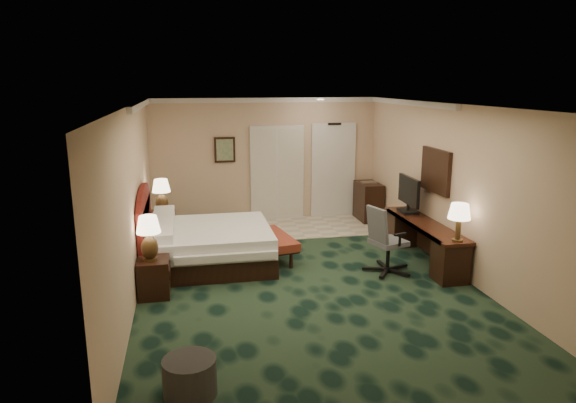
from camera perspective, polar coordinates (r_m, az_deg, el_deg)
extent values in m
cube|color=black|center=(8.18, 1.67, -8.62)|extent=(5.00, 7.50, 0.00)
cube|color=silver|center=(7.61, 1.81, 10.62)|extent=(5.00, 7.50, 0.00)
cube|color=#CAB092|center=(11.41, -2.50, 4.66)|extent=(5.00, 0.00, 2.70)
cube|color=#CAB092|center=(4.38, 12.98, -9.88)|extent=(5.00, 0.00, 2.70)
cube|color=#CAB092|center=(7.63, -16.87, -0.18)|extent=(0.00, 7.50, 2.70)
cube|color=#CAB092|center=(8.69, 18.03, 1.32)|extent=(0.00, 7.50, 2.70)
cube|color=#B3AE9C|center=(11.05, 2.87, -2.76)|extent=(3.20, 1.70, 0.01)
cube|color=silver|center=(11.76, 5.03, 3.40)|extent=(1.02, 0.06, 2.18)
cube|color=beige|center=(11.46, -1.22, 3.19)|extent=(1.20, 0.06, 2.10)
cube|color=#4A705E|center=(11.24, -7.04, 5.73)|extent=(0.45, 0.06, 0.55)
cube|color=white|center=(9.15, 16.09, 3.30)|extent=(0.05, 0.95, 0.75)
cube|color=white|center=(8.84, -8.61, -4.88)|extent=(2.03, 1.88, 0.64)
cube|color=black|center=(7.74, -14.68, -8.17)|extent=(0.44, 0.51, 0.55)
cube|color=black|center=(10.08, -13.79, -2.91)|extent=(0.50, 0.57, 0.62)
cube|color=maroon|center=(9.04, -1.38, -5.03)|extent=(0.66, 1.32, 0.43)
cylinder|color=#313131|center=(5.45, -10.86, -18.58)|extent=(0.68, 0.68, 0.38)
cube|color=black|center=(9.16, 14.81, -4.38)|extent=(0.51, 2.38, 0.69)
cube|color=black|center=(9.62, 13.26, 0.72)|extent=(0.10, 0.86, 0.67)
cube|color=black|center=(11.61, 8.89, 0.01)|extent=(0.45, 0.80, 0.85)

